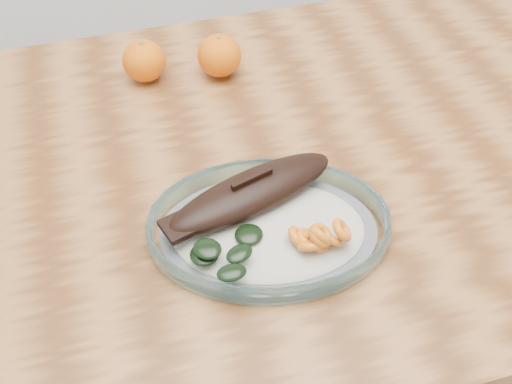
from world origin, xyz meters
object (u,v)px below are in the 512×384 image
at_px(orange_right, 219,56).
at_px(plated_meal, 268,224).
at_px(orange_left, 144,61).
at_px(dining_table, 266,206).

bearing_deg(orange_right, plated_meal, -93.88).
xyz_separation_m(orange_left, orange_right, (0.12, -0.02, 0.00)).
bearing_deg(plated_meal, dining_table, 86.72).
distance_m(plated_meal, orange_left, 0.39).
xyz_separation_m(plated_meal, orange_left, (-0.10, 0.38, 0.02)).
height_order(orange_left, orange_right, orange_right).
height_order(plated_meal, orange_right, plated_meal).
xyz_separation_m(plated_meal, orange_right, (0.02, 0.36, 0.02)).
bearing_deg(orange_right, orange_left, 170.45).
xyz_separation_m(dining_table, orange_left, (-0.14, 0.25, 0.13)).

